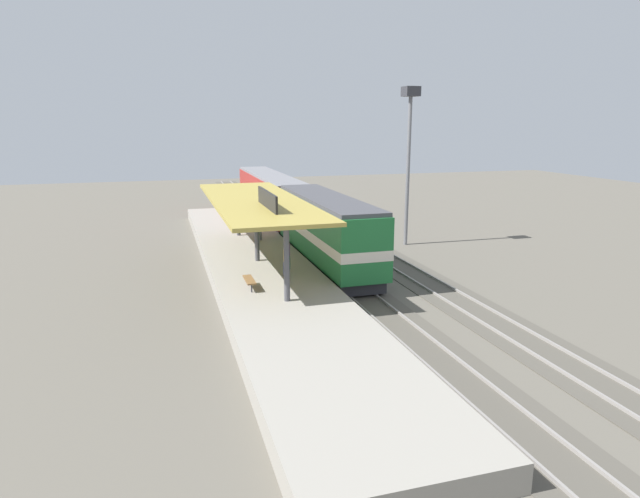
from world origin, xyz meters
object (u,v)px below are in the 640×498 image
(passenger_carriage_single, at_px, (271,196))
(person_walking, at_px, (286,259))
(person_boarding, at_px, (259,227))
(locomotive, at_px, (326,230))
(light_mast, at_px, (409,133))
(platform_bench, at_px, (249,280))
(person_waiting, at_px, (287,253))

(passenger_carriage_single, distance_m, person_walking, 22.76)
(passenger_carriage_single, bearing_deg, person_boarding, -105.05)
(locomotive, bearing_deg, light_mast, 30.60)
(passenger_carriage_single, bearing_deg, person_walking, -99.30)
(light_mast, relative_size, person_boarding, 6.84)
(light_mast, bearing_deg, person_boarding, 176.38)
(locomotive, bearing_deg, platform_bench, -134.33)
(passenger_carriage_single, relative_size, person_walking, 11.70)
(platform_bench, height_order, person_walking, person_walking)
(person_walking, relative_size, person_boarding, 1.00)
(platform_bench, relative_size, person_walking, 0.99)
(platform_bench, distance_m, light_mast, 18.86)
(platform_bench, height_order, locomotive, locomotive)
(platform_bench, relative_size, passenger_carriage_single, 0.08)
(platform_bench, xyz_separation_m, passenger_carriage_single, (6.00, 24.14, 0.97))
(locomotive, xyz_separation_m, person_walking, (-3.68, -4.46, -0.56))
(light_mast, relative_size, person_waiting, 6.84)
(person_walking, bearing_deg, light_mast, 38.31)
(passenger_carriage_single, relative_size, person_waiting, 11.70)
(locomotive, height_order, person_walking, locomotive)
(platform_bench, bearing_deg, person_walking, 35.96)
(light_mast, xyz_separation_m, person_waiting, (-11.12, -7.74, -6.54))
(platform_bench, relative_size, locomotive, 0.12)
(person_waiting, bearing_deg, locomotive, 43.30)
(locomotive, distance_m, person_waiting, 4.59)
(locomotive, bearing_deg, person_walking, -129.53)
(platform_bench, height_order, light_mast, light_mast)
(platform_bench, bearing_deg, locomotive, 45.67)
(person_waiting, bearing_deg, person_boarding, 90.61)
(passenger_carriage_single, bearing_deg, light_mast, -59.77)
(person_waiting, bearing_deg, passenger_carriage_single, 81.07)
(platform_bench, height_order, person_boarding, person_boarding)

